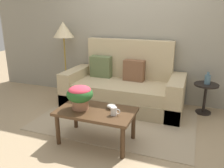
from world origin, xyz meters
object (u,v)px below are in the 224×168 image
(coffee_table, at_px, (96,115))
(floor_lamp, at_px, (64,33))
(coffee_mug, at_px, (114,111))
(snack_bowl, at_px, (111,106))
(side_table, at_px, (205,93))
(potted_plant, at_px, (80,95))
(table_vase, at_px, (208,79))
(couch, at_px, (124,88))

(coffee_table, distance_m, floor_lamp, 2.22)
(coffee_mug, height_order, snack_bowl, coffee_mug)
(side_table, relative_size, potted_plant, 1.53)
(potted_plant, bearing_deg, coffee_table, 6.60)
(coffee_mug, height_order, table_vase, table_vase)
(couch, bearing_deg, table_vase, 6.08)
(couch, xyz_separation_m, floor_lamp, (-1.32, 0.19, 0.91))
(table_vase, bearing_deg, coffee_table, -132.49)
(potted_plant, distance_m, coffee_mug, 0.50)
(coffee_table, relative_size, potted_plant, 2.93)
(potted_plant, xyz_separation_m, coffee_mug, (0.48, -0.03, -0.14))
(snack_bowl, bearing_deg, side_table, 49.14)
(couch, xyz_separation_m, snack_bowl, (0.22, -1.21, 0.15))
(coffee_mug, bearing_deg, table_vase, 54.74)
(coffee_table, bearing_deg, coffee_mug, -11.30)
(table_vase, bearing_deg, snack_bowl, -130.95)
(coffee_table, height_order, side_table, side_table)
(side_table, bearing_deg, table_vase, 14.58)
(snack_bowl, bearing_deg, potted_plant, -159.90)
(couch, distance_m, potted_plant, 1.39)
(potted_plant, xyz_separation_m, table_vase, (1.56, 1.50, -0.04))
(side_table, distance_m, table_vase, 0.24)
(snack_bowl, bearing_deg, coffee_mug, -59.78)
(side_table, xyz_separation_m, potted_plant, (-1.55, -1.50, 0.28))
(side_table, relative_size, snack_bowl, 4.28)
(floor_lamp, relative_size, table_vase, 7.34)
(couch, height_order, table_vase, couch)
(floor_lamp, bearing_deg, potted_plant, -53.04)
(potted_plant, relative_size, coffee_mug, 2.77)
(couch, distance_m, table_vase, 1.43)
(couch, relative_size, potted_plant, 6.17)
(table_vase, bearing_deg, coffee_mug, -125.26)
(coffee_table, xyz_separation_m, snack_bowl, (0.17, 0.12, 0.10))
(coffee_table, bearing_deg, side_table, 47.59)
(coffee_mug, bearing_deg, couch, 102.99)
(couch, height_order, potted_plant, couch)
(side_table, bearing_deg, snack_bowl, -130.86)
(couch, bearing_deg, coffee_mug, -77.01)
(side_table, height_order, snack_bowl, side_table)
(coffee_mug, bearing_deg, coffee_table, 168.70)
(coffee_table, bearing_deg, couch, 92.09)
(coffee_table, distance_m, coffee_mug, 0.30)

